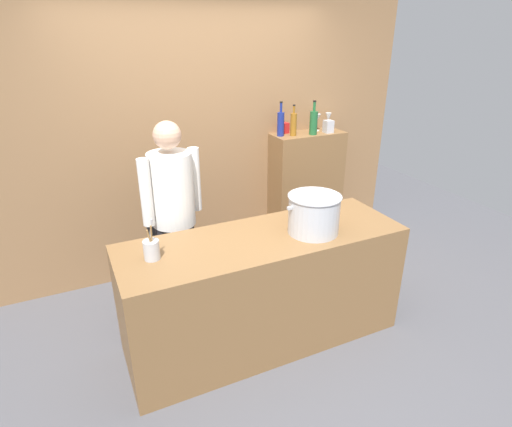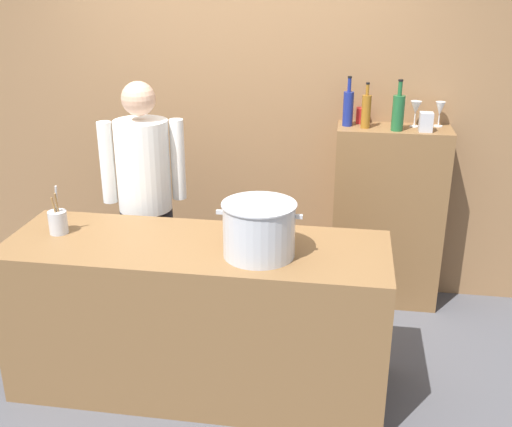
{
  "view_description": "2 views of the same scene",
  "coord_description": "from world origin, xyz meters",
  "px_view_note": "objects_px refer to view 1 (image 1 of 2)",
  "views": [
    {
      "loc": [
        -1.2,
        -2.4,
        2.27
      ],
      "look_at": [
        0.09,
        0.33,
        0.94
      ],
      "focal_mm": 29.36,
      "sensor_mm": 36.0,
      "label": 1
    },
    {
      "loc": [
        0.79,
        -2.92,
        2.26
      ],
      "look_at": [
        0.28,
        0.31,
        0.97
      ],
      "focal_mm": 42.8,
      "sensor_mm": 36.0,
      "label": 2
    }
  ],
  "objects_px": {
    "chef": "(173,209)",
    "spice_tin_red": "(284,128)",
    "wine_bottle_green": "(314,122)",
    "wine_bottle_cobalt": "(281,123)",
    "wine_glass_tall": "(317,119)",
    "wine_glass_wide": "(328,118)",
    "stockpot_large": "(314,214)",
    "utensil_crock": "(152,249)",
    "spice_tin_silver": "(328,127)",
    "wine_bottle_amber": "(294,124)"
  },
  "relations": [
    {
      "from": "wine_glass_tall",
      "to": "wine_glass_wide",
      "type": "bearing_deg",
      "value": 11.23
    },
    {
      "from": "wine_bottle_green",
      "to": "wine_glass_wide",
      "type": "distance_m",
      "value": 0.33
    },
    {
      "from": "chef",
      "to": "stockpot_large",
      "type": "xyz_separation_m",
      "value": [
        0.85,
        -0.71,
        0.08
      ]
    },
    {
      "from": "stockpot_large",
      "to": "spice_tin_red",
      "type": "bearing_deg",
      "value": 69.88
    },
    {
      "from": "wine_bottle_cobalt",
      "to": "wine_glass_tall",
      "type": "relative_size",
      "value": 1.93
    },
    {
      "from": "chef",
      "to": "wine_bottle_green",
      "type": "xyz_separation_m",
      "value": [
        1.59,
        0.49,
        0.46
      ]
    },
    {
      "from": "chef",
      "to": "wine_glass_tall",
      "type": "bearing_deg",
      "value": -178.19
    },
    {
      "from": "spice_tin_red",
      "to": "spice_tin_silver",
      "type": "relative_size",
      "value": 0.84
    },
    {
      "from": "chef",
      "to": "wine_bottle_amber",
      "type": "bearing_deg",
      "value": -177.1
    },
    {
      "from": "wine_bottle_green",
      "to": "spice_tin_red",
      "type": "bearing_deg",
      "value": 141.63
    },
    {
      "from": "wine_glass_wide",
      "to": "wine_glass_tall",
      "type": "xyz_separation_m",
      "value": [
        -0.16,
        -0.03,
        0.01
      ]
    },
    {
      "from": "wine_glass_wide",
      "to": "wine_bottle_cobalt",
      "type": "bearing_deg",
      "value": -172.97
    },
    {
      "from": "stockpot_large",
      "to": "wine_bottle_cobalt",
      "type": "distance_m",
      "value": 1.4
    },
    {
      "from": "wine_bottle_amber",
      "to": "spice_tin_red",
      "type": "xyz_separation_m",
      "value": [
        -0.02,
        0.14,
        -0.06
      ]
    },
    {
      "from": "wine_bottle_cobalt",
      "to": "spice_tin_silver",
      "type": "relative_size",
      "value": 2.66
    },
    {
      "from": "chef",
      "to": "wine_glass_wide",
      "type": "xyz_separation_m",
      "value": [
        1.87,
        0.65,
        0.45
      ]
    },
    {
      "from": "utensil_crock",
      "to": "wine_glass_tall",
      "type": "xyz_separation_m",
      "value": [
        2.01,
        1.22,
        0.45
      ]
    },
    {
      "from": "utensil_crock",
      "to": "wine_glass_wide",
      "type": "relative_size",
      "value": 1.7
    },
    {
      "from": "wine_glass_wide",
      "to": "wine_glass_tall",
      "type": "distance_m",
      "value": 0.16
    },
    {
      "from": "wine_bottle_amber",
      "to": "spice_tin_silver",
      "type": "distance_m",
      "value": 0.39
    },
    {
      "from": "spice_tin_red",
      "to": "wine_bottle_amber",
      "type": "bearing_deg",
      "value": -80.58
    },
    {
      "from": "wine_glass_tall",
      "to": "spice_tin_silver",
      "type": "relative_size",
      "value": 1.38
    },
    {
      "from": "chef",
      "to": "stockpot_large",
      "type": "height_order",
      "value": "chef"
    },
    {
      "from": "wine_bottle_cobalt",
      "to": "spice_tin_silver",
      "type": "xyz_separation_m",
      "value": [
        0.51,
        -0.08,
        -0.06
      ]
    },
    {
      "from": "wine_bottle_amber",
      "to": "wine_bottle_cobalt",
      "type": "xyz_separation_m",
      "value": [
        -0.12,
        0.04,
        0.01
      ]
    },
    {
      "from": "spice_tin_silver",
      "to": "chef",
      "type": "bearing_deg",
      "value": -164.53
    },
    {
      "from": "spice_tin_silver",
      "to": "wine_bottle_cobalt",
      "type": "bearing_deg",
      "value": 170.91
    },
    {
      "from": "stockpot_large",
      "to": "wine_glass_tall",
      "type": "relative_size",
      "value": 2.56
    },
    {
      "from": "wine_bottle_cobalt",
      "to": "spice_tin_red",
      "type": "distance_m",
      "value": 0.15
    },
    {
      "from": "utensil_crock",
      "to": "spice_tin_silver",
      "type": "xyz_separation_m",
      "value": [
        2.07,
        1.09,
        0.39
      ]
    },
    {
      "from": "chef",
      "to": "utensil_crock",
      "type": "height_order",
      "value": "chef"
    },
    {
      "from": "wine_bottle_green",
      "to": "wine_glass_tall",
      "type": "distance_m",
      "value": 0.18
    },
    {
      "from": "utensil_crock",
      "to": "wine_bottle_amber",
      "type": "bearing_deg",
      "value": 33.85
    },
    {
      "from": "stockpot_large",
      "to": "utensil_crock",
      "type": "distance_m",
      "value": 1.16
    },
    {
      "from": "chef",
      "to": "spice_tin_red",
      "type": "xyz_separation_m",
      "value": [
        1.36,
        0.67,
        0.39
      ]
    },
    {
      "from": "utensil_crock",
      "to": "chef",
      "type": "bearing_deg",
      "value": 63.37
    },
    {
      "from": "wine_bottle_green",
      "to": "spice_tin_red",
      "type": "xyz_separation_m",
      "value": [
        -0.23,
        0.18,
        -0.07
      ]
    },
    {
      "from": "wine_glass_tall",
      "to": "spice_tin_silver",
      "type": "distance_m",
      "value": 0.15
    },
    {
      "from": "wine_glass_wide",
      "to": "wine_bottle_green",
      "type": "bearing_deg",
      "value": -150.64
    },
    {
      "from": "stockpot_large",
      "to": "wine_bottle_green",
      "type": "relative_size",
      "value": 1.33
    },
    {
      "from": "chef",
      "to": "spice_tin_red",
      "type": "height_order",
      "value": "chef"
    },
    {
      "from": "utensil_crock",
      "to": "wine_glass_tall",
      "type": "bearing_deg",
      "value": 31.17
    },
    {
      "from": "wine_glass_wide",
      "to": "utensil_crock",
      "type": "bearing_deg",
      "value": -150.11
    },
    {
      "from": "chef",
      "to": "stockpot_large",
      "type": "relative_size",
      "value": 3.75
    },
    {
      "from": "wine_bottle_cobalt",
      "to": "wine_glass_tall",
      "type": "height_order",
      "value": "wine_bottle_cobalt"
    },
    {
      "from": "wine_bottle_amber",
      "to": "wine_bottle_cobalt",
      "type": "relative_size",
      "value": 0.91
    },
    {
      "from": "chef",
      "to": "utensil_crock",
      "type": "distance_m",
      "value": 0.67
    },
    {
      "from": "chef",
      "to": "wine_glass_wide",
      "type": "relative_size",
      "value": 9.91
    },
    {
      "from": "wine_glass_wide",
      "to": "spice_tin_red",
      "type": "xyz_separation_m",
      "value": [
        -0.51,
        0.02,
        -0.06
      ]
    },
    {
      "from": "chef",
      "to": "spice_tin_silver",
      "type": "xyz_separation_m",
      "value": [
        1.77,
        0.49,
        0.4
      ]
    }
  ]
}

